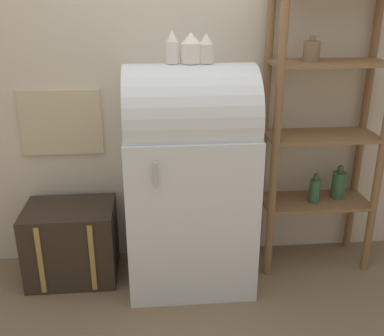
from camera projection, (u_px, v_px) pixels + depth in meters
The scene contains 8 objects.
ground_plane at pixel (193, 297), 2.78m from camera, with size 12.00×12.00×0.00m, color #7A664C.
wall_back at pixel (184, 62), 2.83m from camera, with size 7.00×0.09×2.70m.
refrigerator at pixel (190, 176), 2.74m from camera, with size 0.76×0.66×1.39m.
suitcase_trunk at pixel (72, 242), 2.91m from camera, with size 0.56×0.42×0.50m.
shelf_unit at pixel (324, 121), 2.82m from camera, with size 0.73×0.34×1.83m.
vase_left at pixel (172, 48), 2.46m from camera, with size 0.07×0.07×0.18m.
vase_center at pixel (191, 49), 2.48m from camera, with size 0.12×0.12×0.17m.
vase_right at pixel (206, 49), 2.49m from camera, with size 0.09×0.09×0.16m.
Camera 1 is at (-0.21, -2.29, 1.74)m, focal length 42.00 mm.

